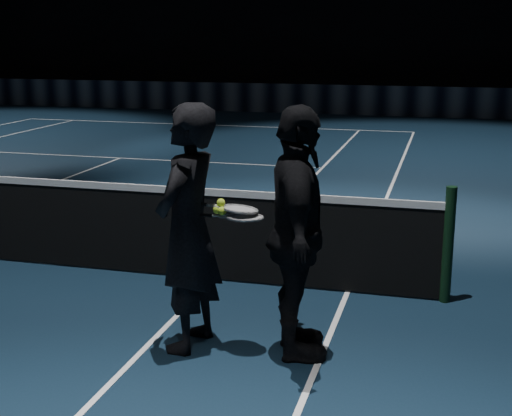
% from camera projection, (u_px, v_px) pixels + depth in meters
% --- Properties ---
extents(net_post_right, '(0.10, 0.10, 1.10)m').
position_uv_depth(net_post_right, '(448.00, 245.00, 6.54)').
color(net_post_right, black).
rests_on(net_post_right, floor).
extents(sponsor_backdrop, '(22.00, 0.15, 0.90)m').
position_uv_depth(sponsor_backdrop, '(245.00, 97.00, 22.72)').
color(sponsor_backdrop, black).
rests_on(sponsor_backdrop, floor).
extents(player_a, '(0.53, 0.75, 1.95)m').
position_uv_depth(player_a, '(188.00, 229.00, 5.51)').
color(player_a, black).
rests_on(player_a, floor).
extents(player_b, '(0.76, 1.23, 1.95)m').
position_uv_depth(player_b, '(297.00, 234.00, 5.35)').
color(player_b, black).
rests_on(player_b, floor).
extents(racket_lower, '(0.69, 0.27, 0.03)m').
position_uv_depth(racket_lower, '(245.00, 217.00, 5.40)').
color(racket_lower, black).
rests_on(racket_lower, player_a).
extents(racket_upper, '(0.70, 0.32, 0.10)m').
position_uv_depth(racket_upper, '(240.00, 209.00, 5.43)').
color(racket_upper, black).
rests_on(racket_upper, player_b).
extents(tennis_balls, '(0.12, 0.10, 0.12)m').
position_uv_depth(tennis_balls, '(220.00, 208.00, 5.42)').
color(tennis_balls, '#BDEE32').
rests_on(tennis_balls, racket_upper).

